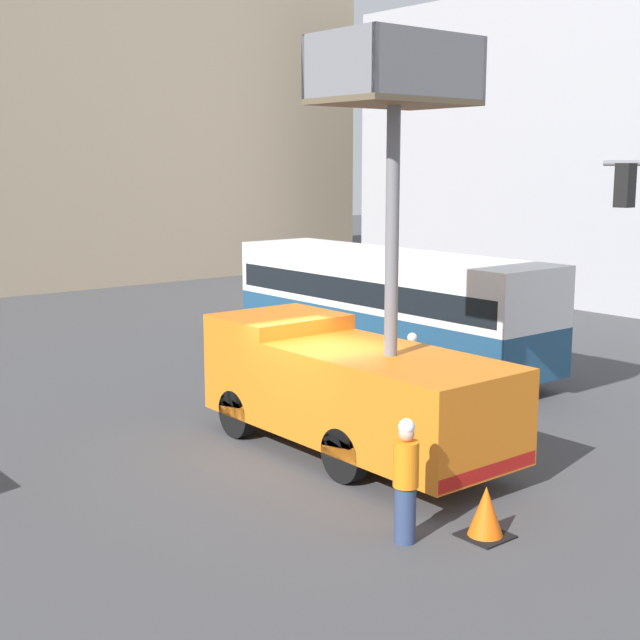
% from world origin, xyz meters
% --- Properties ---
extents(ground_plane, '(120.00, 120.00, 0.00)m').
position_xyz_m(ground_plane, '(0.00, 0.00, 0.00)').
color(ground_plane, '#424244').
extents(utility_truck, '(2.57, 6.71, 7.64)m').
position_xyz_m(utility_truck, '(0.65, -0.47, 1.54)').
color(utility_truck, orange).
rests_on(utility_truck, ground_plane).
extents(city_bus, '(2.57, 10.29, 3.13)m').
position_xyz_m(city_bus, '(6.50, 4.75, 1.83)').
color(city_bus, navy).
rests_on(city_bus, ground_plane).
extents(road_worker_near_truck, '(0.38, 0.38, 1.89)m').
position_xyz_m(road_worker_near_truck, '(-1.37, -4.04, 0.95)').
color(road_worker_near_truck, navy).
rests_on(road_worker_near_truck, ground_plane).
extents(road_worker_directing, '(0.38, 0.38, 1.76)m').
position_xyz_m(road_worker_directing, '(3.86, 1.10, 0.87)').
color(road_worker_directing, navy).
rests_on(road_worker_directing, ground_plane).
extents(traffic_cone_near_truck, '(0.69, 0.69, 0.79)m').
position_xyz_m(traffic_cone_near_truck, '(-0.30, -4.66, 0.37)').
color(traffic_cone_near_truck, black).
rests_on(traffic_cone_near_truck, ground_plane).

